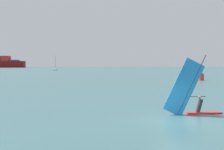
% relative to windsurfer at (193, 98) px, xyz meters
% --- Properties ---
extents(ground_plane, '(4000.00, 4000.00, 0.00)m').
position_rel_windsurfer_xyz_m(ground_plane, '(-1.88, -2.63, -1.14)').
color(ground_plane, '#386066').
extents(windsurfer, '(4.27, 0.61, 4.37)m').
position_rel_windsurfer_xyz_m(windsurfer, '(0.00, 0.00, 0.00)').
color(windsurfer, red).
rests_on(windsurfer, ground_plane).
extents(distant_headland, '(1145.49, 481.49, 26.28)m').
position_rel_windsurfer_xyz_m(distant_headland, '(138.65, 1347.57, 12.00)').
color(distant_headland, '#4C564C').
rests_on(distant_headland, ground_plane).
extents(channel_buoy, '(1.27, 1.27, 1.99)m').
position_rel_windsurfer_xyz_m(channel_buoy, '(20.02, 45.20, -0.25)').
color(channel_buoy, red).
rests_on(channel_buoy, ground_plane).
extents(small_sailboat, '(2.90, 6.64, 11.83)m').
position_rel_windsurfer_xyz_m(small_sailboat, '(-27.92, 198.22, -0.10)').
color(small_sailboat, white).
rests_on(small_sailboat, ground_plane).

